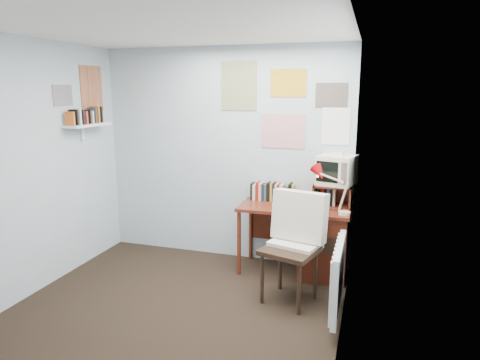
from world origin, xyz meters
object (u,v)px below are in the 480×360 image
object	(u,v)px
desk_chair	(290,251)
tv_riser	(332,196)
desk	(318,240)
wall_shelf	(87,125)
radiator	(339,277)
crt_tv	(337,169)
desk_lamp	(345,194)

from	to	relation	value
desk_chair	tv_riser	xyz separation A→B (m)	(0.31, 0.79, 0.37)
desk	wall_shelf	world-z (taller)	wall_shelf
tv_riser	radiator	world-z (taller)	tv_riser
desk	crt_tv	world-z (taller)	crt_tv
desk	crt_tv	distance (m)	0.80
desk_chair	radiator	distance (m)	0.55
desk_lamp	wall_shelf	size ratio (longest dim) A/B	0.70
desk_lamp	tv_riser	bearing A→B (deg)	109.00
desk_lamp	desk_chair	bearing A→B (deg)	-141.64
desk	wall_shelf	xyz separation A→B (m)	(-2.57, -0.38, 1.21)
desk_lamp	radiator	size ratio (longest dim) A/B	0.54
desk_chair	tv_riser	distance (m)	0.93
radiator	wall_shelf	size ratio (longest dim) A/B	1.29
desk_chair	tv_riser	world-z (taller)	desk_chair
desk_chair	desk_lamp	bearing A→B (deg)	65.68
crt_tv	desk	bearing A→B (deg)	-123.80
desk_lamp	crt_tv	world-z (taller)	crt_tv
crt_tv	wall_shelf	world-z (taller)	wall_shelf
desk_chair	radiator	world-z (taller)	desk_chair
desk	desk_chair	bearing A→B (deg)	-105.48
tv_riser	desk	bearing A→B (deg)	-137.04
desk_lamp	tv_riser	size ratio (longest dim) A/B	1.08
tv_riser	wall_shelf	distance (m)	2.83
desk_chair	tv_riser	size ratio (longest dim) A/B	2.56
crt_tv	radiator	size ratio (longest dim) A/B	0.45
tv_riser	crt_tv	distance (m)	0.30
desk	wall_shelf	bearing A→B (deg)	-171.60
desk_chair	wall_shelf	distance (m)	2.64
radiator	wall_shelf	xyz separation A→B (m)	(-2.86, 0.55, 1.20)
desk_lamp	radiator	distance (m)	0.96
desk_chair	wall_shelf	xyz separation A→B (m)	(-2.38, 0.30, 1.11)
desk_chair	crt_tv	bearing A→B (deg)	83.88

